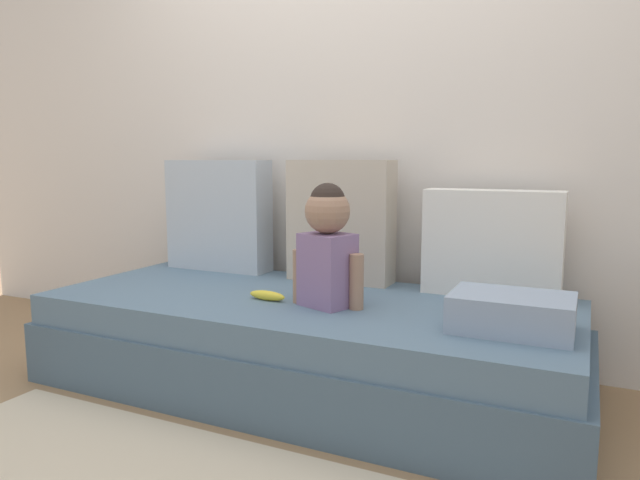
# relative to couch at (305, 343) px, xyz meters

# --- Properties ---
(ground_plane) EXTENTS (12.00, 12.00, 0.00)m
(ground_plane) POSITION_rel_couch_xyz_m (0.00, 0.00, -0.19)
(ground_plane) COLOR #93704C
(back_wall) EXTENTS (5.45, 0.10, 2.55)m
(back_wall) POSITION_rel_couch_xyz_m (0.00, 0.61, 1.08)
(back_wall) COLOR silver
(back_wall) RESTS_ON ground
(couch) EXTENTS (2.25, 0.96, 0.39)m
(couch) POSITION_rel_couch_xyz_m (0.00, 0.00, 0.00)
(couch) COLOR #495F70
(couch) RESTS_ON ground
(throw_pillow_left) EXTENTS (0.56, 0.16, 0.57)m
(throw_pillow_left) POSITION_rel_couch_xyz_m (-0.70, 0.38, 0.48)
(throw_pillow_left) COLOR #B2BCC6
(throw_pillow_left) RESTS_ON couch
(throw_pillow_center) EXTENTS (0.50, 0.16, 0.58)m
(throw_pillow_center) POSITION_rel_couch_xyz_m (0.00, 0.38, 0.49)
(throw_pillow_center) COLOR #C1B29E
(throw_pillow_center) RESTS_ON couch
(throw_pillow_right) EXTENTS (0.57, 0.16, 0.45)m
(throw_pillow_right) POSITION_rel_couch_xyz_m (0.70, 0.38, 0.42)
(throw_pillow_right) COLOR silver
(throw_pillow_right) RESTS_ON couch
(toddler) EXTENTS (0.30, 0.21, 0.49)m
(toddler) POSITION_rel_couch_xyz_m (0.14, -0.08, 0.45)
(toddler) COLOR gray
(toddler) RESTS_ON couch
(banana) EXTENTS (0.17, 0.05, 0.04)m
(banana) POSITION_rel_couch_xyz_m (-0.12, -0.11, 0.22)
(banana) COLOR yellow
(banana) RESTS_ON couch
(folded_blanket) EXTENTS (0.40, 0.28, 0.13)m
(folded_blanket) POSITION_rel_couch_xyz_m (0.85, -0.12, 0.26)
(folded_blanket) COLOR #8E9EB2
(folded_blanket) RESTS_ON couch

